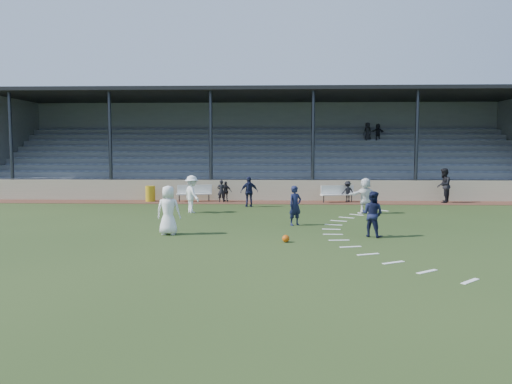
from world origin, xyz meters
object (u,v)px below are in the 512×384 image
player_navy_lead (295,206)px  player_white_lead (168,210)px  bench_right (338,192)px  football (286,239)px  official (444,185)px  bench_left (194,192)px  trash_bin (150,194)px

player_navy_lead → player_white_lead: bearing=171.7°
player_white_lead → bench_right: bearing=-119.9°
football → official: (9.16, 12.12, 0.87)m
bench_left → player_white_lead: bearing=-99.7°
trash_bin → player_white_lead: (3.37, -10.89, 0.41)m
player_white_lead → official: 17.15m
trash_bin → player_navy_lead: 11.70m
bench_left → bench_right: size_ratio=1.00×
trash_bin → official: bearing=-0.2°
trash_bin → player_navy_lead: bearing=-47.0°
bench_right → football: 12.66m
bench_left → player_white_lead: 11.07m
bench_left → football: 13.32m
football → trash_bin: bearing=121.7°
player_navy_lead → trash_bin: bearing=97.9°
player_white_lead → player_navy_lead: size_ratio=1.11×
bench_left → official: bearing=-14.9°
bench_left → trash_bin: size_ratio=2.28×
trash_bin → player_white_lead: size_ratio=0.51×
trash_bin → official: (16.68, -0.07, 0.52)m
player_white_lead → official: official is taller
official → player_navy_lead: bearing=-18.7°
trash_bin → official: size_ratio=0.46×
bench_left → player_navy_lead: player_navy_lead is taller
player_white_lead → player_navy_lead: bearing=-149.0°
trash_bin → football: size_ratio=3.66×
bench_right → official: official is taller
bench_left → football: size_ratio=8.36×
bench_left → bench_right: bearing=-14.8°
trash_bin → official: 16.69m
bench_left → player_navy_lead: (5.45, -8.70, 0.21)m
bench_right → trash_bin: (-10.75, -0.04, -0.12)m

